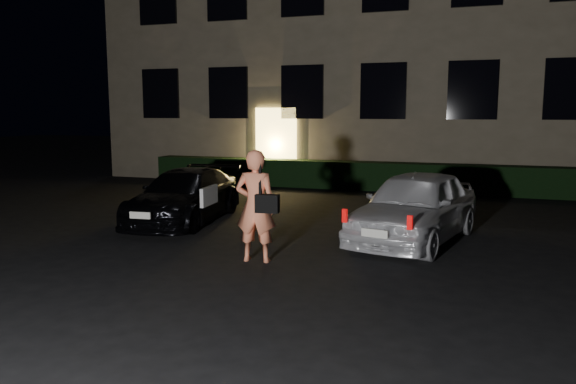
% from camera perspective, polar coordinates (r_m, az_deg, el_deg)
% --- Properties ---
extents(ground, '(80.00, 80.00, 0.00)m').
position_cam_1_polar(ground, '(7.48, -4.84, -10.41)').
color(ground, black).
rests_on(ground, ground).
extents(building, '(20.00, 8.11, 12.00)m').
position_cam_1_polar(building, '(21.96, 11.63, 17.50)').
color(building, '#675C4A').
rests_on(building, ground).
extents(hedge, '(15.00, 0.70, 0.85)m').
position_cam_1_polar(hedge, '(17.34, 9.21, 1.60)').
color(hedge, black).
rests_on(hedge, ground).
extents(sedan, '(1.95, 4.03, 1.12)m').
position_cam_1_polar(sedan, '(12.43, -10.45, -0.37)').
color(sedan, black).
rests_on(sedan, ground).
extents(hatch, '(2.36, 4.10, 1.31)m').
position_cam_1_polar(hatch, '(10.59, 12.80, -1.41)').
color(hatch, silver).
rests_on(hatch, ground).
extents(man, '(0.78, 0.50, 1.80)m').
position_cam_1_polar(man, '(8.90, -3.27, -1.41)').
color(man, '#FF875D').
rests_on(man, ground).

